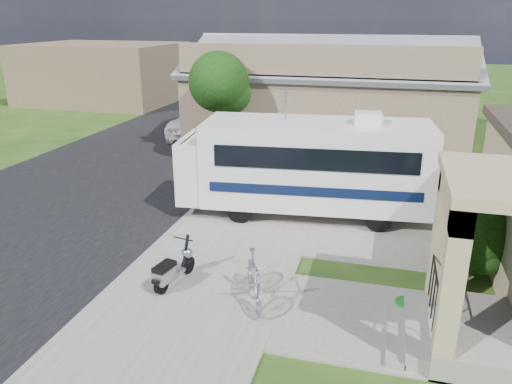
% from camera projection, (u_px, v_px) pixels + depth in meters
% --- Properties ---
extents(ground, '(120.00, 120.00, 0.00)m').
position_uv_depth(ground, '(249.00, 280.00, 11.72)').
color(ground, '#1A3F11').
extents(street_slab, '(9.00, 80.00, 0.02)m').
position_uv_depth(street_slab, '(151.00, 152.00, 22.66)').
color(street_slab, black).
rests_on(street_slab, ground).
extents(sidewalk_slab, '(4.00, 80.00, 0.06)m').
position_uv_depth(sidewalk_slab, '(291.00, 162.00, 21.04)').
color(sidewalk_slab, slate).
rests_on(sidewalk_slab, ground).
extents(driveway_slab, '(7.00, 6.00, 0.05)m').
position_uv_depth(driveway_slab, '(335.00, 216.00, 15.43)').
color(driveway_slab, slate).
rests_on(driveway_slab, ground).
extents(walk_slab, '(4.00, 3.00, 0.05)m').
position_uv_depth(walk_slab, '(378.00, 323.00, 10.06)').
color(walk_slab, slate).
rests_on(walk_slab, ground).
extents(warehouse, '(12.50, 8.40, 5.04)m').
position_uv_depth(warehouse, '(329.00, 101.00, 23.74)').
color(warehouse, brown).
rests_on(warehouse, ground).
extents(distant_bldg_far, '(10.00, 8.00, 4.00)m').
position_uv_depth(distant_bldg_far, '(104.00, 73.00, 35.25)').
color(distant_bldg_far, brown).
rests_on(distant_bldg_far, ground).
extents(distant_bldg_near, '(8.00, 7.00, 3.20)m').
position_uv_depth(distant_bldg_near, '(194.00, 64.00, 45.79)').
color(distant_bldg_near, brown).
rests_on(distant_bldg_near, ground).
extents(street_tree_a, '(2.44, 2.40, 4.58)m').
position_uv_depth(street_tree_a, '(222.00, 85.00, 19.77)').
color(street_tree_a, '#312215').
rests_on(street_tree_a, ground).
extents(street_tree_b, '(2.44, 2.40, 4.73)m').
position_uv_depth(street_tree_b, '(278.00, 60.00, 28.81)').
color(street_tree_b, '#312215').
rests_on(street_tree_b, ground).
extents(street_tree_c, '(2.44, 2.40, 4.42)m').
position_uv_depth(street_tree_c, '(305.00, 54.00, 37.08)').
color(street_tree_c, '#312215').
rests_on(street_tree_c, ground).
extents(motorhome, '(7.66, 3.09, 3.82)m').
position_uv_depth(motorhome, '(307.00, 164.00, 15.07)').
color(motorhome, silver).
rests_on(motorhome, ground).
extents(shrub, '(1.94, 1.85, 2.38)m').
position_uv_depth(shrub, '(477.00, 229.00, 11.55)').
color(shrub, '#312215').
rests_on(shrub, ground).
extents(scooter, '(0.62, 1.49, 0.98)m').
position_uv_depth(scooter, '(172.00, 270.00, 11.29)').
color(scooter, black).
rests_on(scooter, ground).
extents(bicycle, '(1.21, 1.89, 1.10)m').
position_uv_depth(bicycle, '(254.00, 281.00, 10.59)').
color(bicycle, '#9899A0').
rests_on(bicycle, ground).
extents(pickup_truck, '(2.88, 5.60, 1.51)m').
position_uv_depth(pickup_truck, '(205.00, 122.00, 25.26)').
color(pickup_truck, white).
rests_on(pickup_truck, ground).
extents(van, '(2.85, 5.68, 1.58)m').
position_uv_depth(van, '(238.00, 101.00, 31.28)').
color(van, white).
rests_on(van, ground).
extents(garden_hose, '(0.43, 0.43, 0.19)m').
position_uv_depth(garden_hose, '(405.00, 306.00, 10.51)').
color(garden_hose, '#156C1D').
rests_on(garden_hose, ground).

